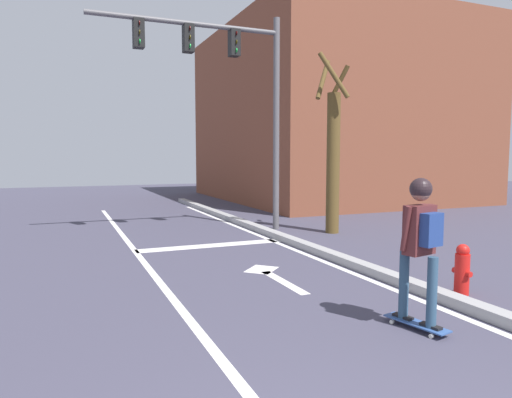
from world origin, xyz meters
The scene contains 12 objects.
lane_line_center centered at (0.06, 6.00, 0.00)m, with size 0.12×20.00×0.01m, color silver.
lane_line_curbside centered at (3.11, 6.00, 0.00)m, with size 0.12×20.00×0.01m, color silver.
stop_bar centered at (1.66, 8.40, 0.00)m, with size 3.20×0.40×0.01m, color silver.
lane_arrow_stem centered at (1.82, 5.19, 0.00)m, with size 0.16×1.40×0.01m, color silver.
lane_arrow_head centered at (1.82, 6.04, 0.00)m, with size 0.56×0.44×0.01m, color silver.
curb_strip centered at (3.36, 6.00, 0.07)m, with size 0.24×24.00×0.14m, color #969596.
skateboard centered at (2.33, 2.88, 0.06)m, with size 0.35×0.79×0.08m.
skater centered at (2.33, 2.86, 1.10)m, with size 0.44×0.61×1.62m.
traffic_signal_mast centered at (2.56, 9.90, 3.93)m, with size 4.69×0.34×5.41m.
fire_hydrant centered at (3.83, 3.66, 0.35)m, with size 0.20×0.30×0.71m.
roadside_tree centered at (4.96, 8.82, 1.95)m, with size 0.97×1.01×4.40m.
building_block centered at (10.01, 17.09, 3.68)m, with size 9.50×10.74×7.37m, color brown.
Camera 1 is at (-1.28, -1.07, 1.94)m, focal length 32.58 mm.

